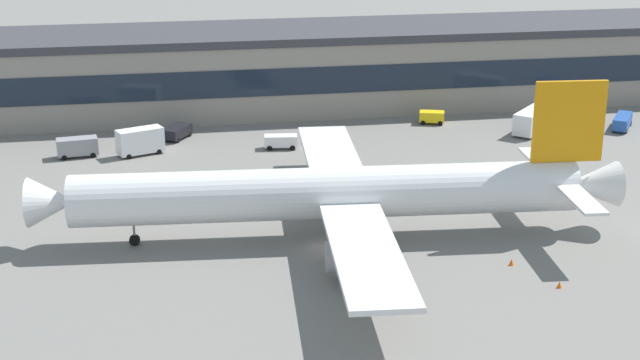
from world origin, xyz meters
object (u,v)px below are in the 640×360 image
at_px(traffic_cone_1, 559,285).
at_px(stair_truck, 141,140).
at_px(baggage_tug, 431,117).
at_px(belt_loader, 623,121).
at_px(traffic_cone_0, 511,262).
at_px(follow_me_car, 280,141).
at_px(pushback_tractor, 176,132).
at_px(crew_van, 78,146).
at_px(airliner, 336,193).
at_px(fuel_truck, 533,119).

bearing_deg(traffic_cone_1, stair_truck, 128.15).
distance_m(baggage_tug, belt_loader, 27.54).
relative_size(baggage_tug, traffic_cone_0, 6.44).
bearing_deg(follow_me_car, traffic_cone_1, -67.89).
height_order(belt_loader, pushback_tractor, belt_loader).
relative_size(belt_loader, crew_van, 1.17).
xyz_separation_m(airliner, fuel_truck, (35.26, 33.86, -3.05)).
distance_m(fuel_truck, traffic_cone_1, 52.17).
xyz_separation_m(airliner, traffic_cone_1, (17.92, -15.32, -4.63)).
height_order(belt_loader, crew_van, crew_van).
bearing_deg(traffic_cone_1, traffic_cone_0, 114.20).
distance_m(follow_me_car, belt_loader, 50.21).
distance_m(airliner, follow_me_car, 32.48).
relative_size(baggage_tug, fuel_truck, 0.50).
xyz_separation_m(follow_me_car, traffic_cone_1, (19.31, -47.54, -0.79)).
xyz_separation_m(airliner, belt_loader, (48.80, 33.42, -3.78)).
bearing_deg(traffic_cone_0, traffic_cone_1, -65.80).
distance_m(airliner, traffic_cone_1, 24.02).
bearing_deg(stair_truck, follow_me_car, -1.62).
distance_m(fuel_truck, pushback_tractor, 50.69).
relative_size(belt_loader, fuel_truck, 0.80).
distance_m(follow_me_car, traffic_cone_1, 51.32).
xyz_separation_m(belt_loader, traffic_cone_0, (-33.38, -43.19, -0.84)).
xyz_separation_m(pushback_tractor, crew_van, (-12.85, -6.13, 0.41)).
bearing_deg(stair_truck, pushback_tractor, 54.50).
distance_m(airliner, stair_truck, 38.40).
relative_size(airliner, traffic_cone_1, 99.79).
distance_m(baggage_tug, traffic_cone_1, 56.26).
relative_size(fuel_truck, pushback_tractor, 1.48).
xyz_separation_m(airliner, stair_truck, (-19.83, 32.74, -2.95)).
relative_size(baggage_tug, crew_van, 0.74).
bearing_deg(belt_loader, airliner, -145.60).
xyz_separation_m(baggage_tug, traffic_cone_1, (-4.35, -56.09, -0.78)).
relative_size(baggage_tug, belt_loader, 0.63).
distance_m(baggage_tug, crew_van, 50.81).
relative_size(pushback_tractor, traffic_cone_0, 8.69).
bearing_deg(airliner, traffic_cone_0, -32.34).
bearing_deg(airliner, belt_loader, 34.40).
distance_m(belt_loader, fuel_truck, 13.57).
bearing_deg(crew_van, belt_loader, 0.16).
bearing_deg(crew_van, follow_me_car, -2.12).
relative_size(follow_me_car, stair_truck, 0.71).
bearing_deg(follow_me_car, stair_truck, 178.38).
bearing_deg(traffic_cone_0, belt_loader, 52.30).
height_order(baggage_tug, traffic_cone_1, baggage_tug).
height_order(baggage_tug, pushback_tractor, baggage_tug).
bearing_deg(pushback_tractor, traffic_cone_0, -58.11).
relative_size(follow_me_car, pushback_tractor, 0.84).
distance_m(stair_truck, traffic_cone_0, 55.25).
relative_size(follow_me_car, fuel_truck, 0.57).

